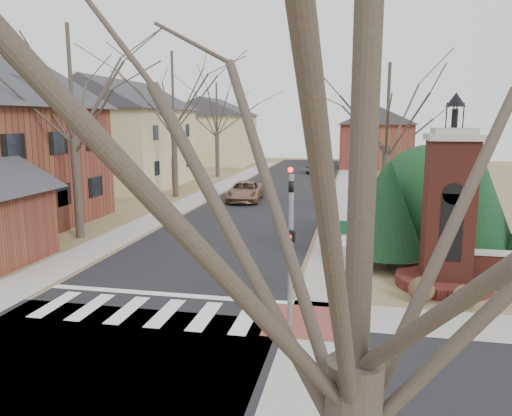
% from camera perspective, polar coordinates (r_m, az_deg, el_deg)
% --- Properties ---
extents(ground, '(120.00, 120.00, 0.00)m').
position_cam_1_polar(ground, '(14.76, -13.68, -12.60)').
color(ground, brown).
rests_on(ground, ground).
extents(main_street, '(8.00, 70.00, 0.01)m').
position_cam_1_polar(main_street, '(35.23, 1.57, 0.96)').
color(main_street, black).
rests_on(main_street, ground).
extents(cross_street, '(120.00, 8.00, 0.01)m').
position_cam_1_polar(cross_street, '(12.37, -19.83, -17.56)').
color(cross_street, black).
rests_on(cross_street, ground).
extents(crosswalk_zone, '(8.00, 2.20, 0.02)m').
position_cam_1_polar(crosswalk_zone, '(15.42, -12.40, -11.49)').
color(crosswalk_zone, silver).
rests_on(crosswalk_zone, ground).
extents(stop_bar, '(8.00, 0.35, 0.02)m').
position_cam_1_polar(stop_bar, '(16.71, -10.31, -9.69)').
color(stop_bar, silver).
rests_on(stop_bar, ground).
extents(sidewalk_right_main, '(2.00, 60.00, 0.02)m').
position_cam_1_polar(sidewalk_right_main, '(34.73, 10.06, 0.68)').
color(sidewalk_right_main, gray).
rests_on(sidewalk_right_main, ground).
extents(sidewalk_left, '(2.00, 60.00, 0.02)m').
position_cam_1_polar(sidewalk_left, '(36.47, -6.50, 1.22)').
color(sidewalk_left, gray).
rests_on(sidewalk_left, ground).
extents(curb_apron, '(2.40, 2.40, 0.02)m').
position_cam_1_polar(curb_apron, '(14.46, 6.10, -12.80)').
color(curb_apron, brown).
rests_on(curb_apron, ground).
extents(traffic_signal_pole, '(0.28, 0.41, 4.50)m').
position_cam_1_polar(traffic_signal_pole, '(13.30, 3.98, -3.13)').
color(traffic_signal_pole, slate).
rests_on(traffic_signal_pole, ground).
extents(sign_post, '(0.90, 0.07, 2.75)m').
position_cam_1_polar(sign_post, '(14.73, 9.69, -4.49)').
color(sign_post, slate).
rests_on(sign_post, ground).
extents(brick_gate_monument, '(3.20, 3.20, 6.47)m').
position_cam_1_polar(brick_gate_monument, '(17.86, 21.03, -1.73)').
color(brick_gate_monument, '#5C251B').
rests_on(brick_gate_monument, ground).
extents(house_stucco_left, '(9.80, 12.80, 9.28)m').
position_cam_1_polar(house_stucco_left, '(43.83, -15.07, 8.46)').
color(house_stucco_left, beige).
rests_on(house_stucco_left, ground).
extents(house_distant_left, '(10.80, 8.80, 8.53)m').
position_cam_1_polar(house_distant_left, '(62.90, -5.20, 8.86)').
color(house_distant_left, beige).
rests_on(house_distant_left, ground).
extents(house_distant_right, '(8.80, 8.80, 7.30)m').
position_cam_1_polar(house_distant_right, '(60.33, 13.52, 8.00)').
color(house_distant_right, brown).
rests_on(house_distant_right, ground).
extents(evergreen_near, '(2.80, 2.80, 4.10)m').
position_cam_1_polar(evergreen_near, '(19.59, 14.92, 0.00)').
color(evergreen_near, '#473D33').
rests_on(evergreen_near, ground).
extents(evergreen_mid, '(3.40, 3.40, 4.70)m').
position_cam_1_polar(evergreen_mid, '(21.18, 23.71, 1.05)').
color(evergreen_mid, '#473D33').
rests_on(evergreen_mid, ground).
extents(evergreen_mass, '(4.80, 4.80, 4.80)m').
position_cam_1_polar(evergreen_mass, '(22.21, 19.20, 1.21)').
color(evergreen_mass, black).
rests_on(evergreen_mass, ground).
extents(bare_tree_0, '(8.05, 8.05, 11.15)m').
position_cam_1_polar(bare_tree_0, '(24.99, -20.49, 14.27)').
color(bare_tree_0, '#473D33').
rests_on(bare_tree_0, ground).
extents(bare_tree_1, '(8.40, 8.40, 11.64)m').
position_cam_1_polar(bare_tree_1, '(36.71, -9.51, 13.77)').
color(bare_tree_1, '#473D33').
rests_on(bare_tree_1, ground).
extents(bare_tree_2, '(7.35, 7.35, 10.19)m').
position_cam_1_polar(bare_tree_2, '(49.16, -4.53, 11.75)').
color(bare_tree_2, '#473D33').
rests_on(bare_tree_2, ground).
extents(bare_tree_3, '(7.00, 7.00, 9.70)m').
position_cam_1_polar(bare_tree_3, '(28.33, 14.90, 11.96)').
color(bare_tree_3, '#473D33').
rests_on(bare_tree_3, ground).
extents(pickup_truck, '(2.59, 4.97, 1.34)m').
position_cam_1_polar(pickup_truck, '(34.62, -1.27, 1.91)').
color(pickup_truck, '#836047').
rests_on(pickup_truck, ground).
extents(distant_car, '(1.42, 3.89, 1.27)m').
position_cam_1_polar(distant_car, '(53.05, 6.72, 4.68)').
color(distant_car, '#313438').
rests_on(distant_car, ground).
extents(dry_shrub_left, '(0.80, 0.80, 0.80)m').
position_cam_1_polar(dry_shrub_left, '(16.55, 18.39, -8.82)').
color(dry_shrub_left, brown).
rests_on(dry_shrub_left, ground).
extents(dry_shrub_right, '(0.72, 0.72, 0.72)m').
position_cam_1_polar(dry_shrub_right, '(16.49, 22.80, -9.33)').
color(dry_shrub_right, brown).
rests_on(dry_shrub_right, ground).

